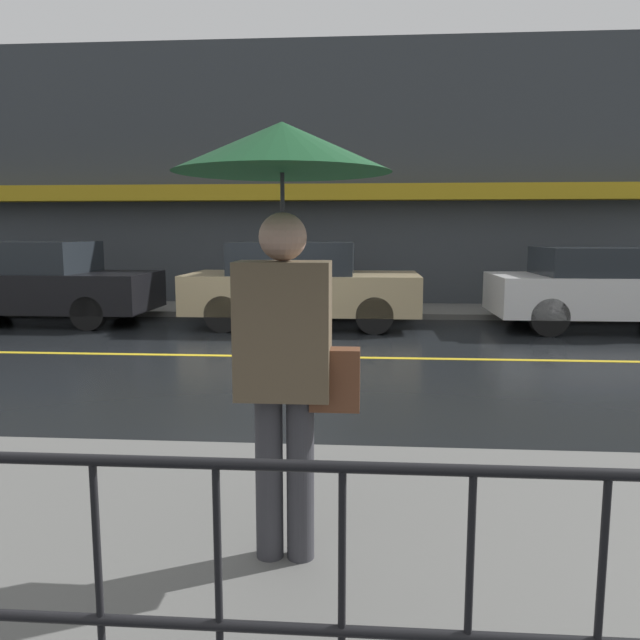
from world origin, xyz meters
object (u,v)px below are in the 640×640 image
object	(u,v)px
car_white	(606,287)
car_black	(35,282)
pedestrian	(284,226)
car_tan	(301,284)

from	to	relation	value
car_white	car_black	bearing A→B (deg)	180.00
pedestrian	car_black	size ratio (longest dim) A/B	0.48
pedestrian	car_tan	bearing A→B (deg)	-84.46
car_tan	car_black	bearing A→B (deg)	180.00
pedestrian	car_tan	distance (m)	8.59
car_black	car_tan	distance (m)	5.10
pedestrian	car_tan	xyz separation A→B (m)	(-0.82, 8.50, -0.98)
pedestrian	car_white	xyz separation A→B (m)	(4.65, 8.50, -1.01)
car_black	car_white	size ratio (longest dim) A/B	1.09
car_black	car_tan	xyz separation A→B (m)	(5.10, -0.00, 0.01)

